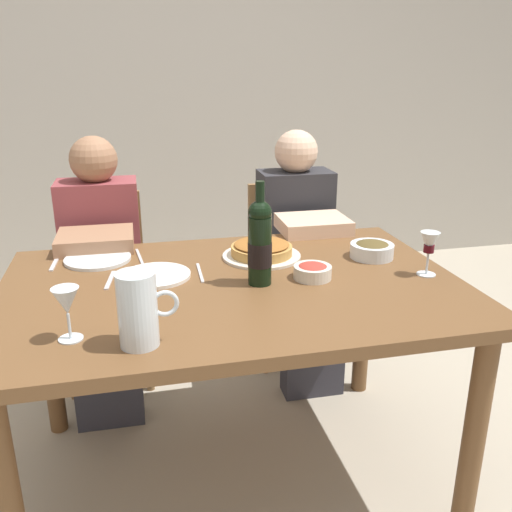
% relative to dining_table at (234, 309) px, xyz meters
% --- Properties ---
extents(ground_plane, '(8.00, 8.00, 0.00)m').
position_rel_dining_table_xyz_m(ground_plane, '(0.00, 0.00, -0.67)').
color(ground_plane, '#B2A893').
extents(back_wall, '(8.00, 0.10, 2.80)m').
position_rel_dining_table_xyz_m(back_wall, '(0.00, 2.23, 0.73)').
color(back_wall, '#B2ADA3').
rests_on(back_wall, ground).
extents(dining_table, '(1.50, 1.00, 0.76)m').
position_rel_dining_table_xyz_m(dining_table, '(0.00, 0.00, 0.00)').
color(dining_table, brown).
rests_on(dining_table, ground).
extents(wine_bottle, '(0.08, 0.08, 0.34)m').
position_rel_dining_table_xyz_m(wine_bottle, '(0.08, -0.02, 0.23)').
color(wine_bottle, black).
rests_on(wine_bottle, dining_table).
extents(water_pitcher, '(0.15, 0.10, 0.20)m').
position_rel_dining_table_xyz_m(water_pitcher, '(-0.31, -0.36, 0.18)').
color(water_pitcher, silver).
rests_on(water_pitcher, dining_table).
extents(baked_tart, '(0.29, 0.29, 0.06)m').
position_rel_dining_table_xyz_m(baked_tart, '(0.15, 0.23, 0.12)').
color(baked_tart, silver).
rests_on(baked_tart, dining_table).
extents(salad_bowl, '(0.13, 0.13, 0.05)m').
position_rel_dining_table_xyz_m(salad_bowl, '(0.27, -0.02, 0.12)').
color(salad_bowl, silver).
rests_on(salad_bowl, dining_table).
extents(olive_bowl, '(0.16, 0.16, 0.06)m').
position_rel_dining_table_xyz_m(olive_bowl, '(0.55, 0.13, 0.12)').
color(olive_bowl, silver).
rests_on(olive_bowl, dining_table).
extents(wine_glass_left_diner, '(0.07, 0.07, 0.15)m').
position_rel_dining_table_xyz_m(wine_glass_left_diner, '(0.65, -0.08, 0.20)').
color(wine_glass_left_diner, silver).
rests_on(wine_glass_left_diner, dining_table).
extents(wine_glass_right_diner, '(0.07, 0.07, 0.14)m').
position_rel_dining_table_xyz_m(wine_glass_right_diner, '(-0.49, -0.29, 0.20)').
color(wine_glass_right_diner, silver).
rests_on(wine_glass_right_diner, dining_table).
extents(dinner_plate_left_setting, '(0.23, 0.23, 0.01)m').
position_rel_dining_table_xyz_m(dinner_plate_left_setting, '(-0.25, 0.11, 0.10)').
color(dinner_plate_left_setting, white).
rests_on(dinner_plate_left_setting, dining_table).
extents(dinner_plate_right_setting, '(0.24, 0.24, 0.01)m').
position_rel_dining_table_xyz_m(dinner_plate_right_setting, '(-0.44, 0.33, 0.10)').
color(dinner_plate_right_setting, silver).
rests_on(dinner_plate_right_setting, dining_table).
extents(fork_left_setting, '(0.04, 0.16, 0.00)m').
position_rel_dining_table_xyz_m(fork_left_setting, '(-0.40, 0.11, 0.09)').
color(fork_left_setting, silver).
rests_on(fork_left_setting, dining_table).
extents(knife_left_setting, '(0.02, 0.18, 0.00)m').
position_rel_dining_table_xyz_m(knife_left_setting, '(-0.10, 0.11, 0.09)').
color(knife_left_setting, silver).
rests_on(knife_left_setting, dining_table).
extents(knife_right_setting, '(0.03, 0.18, 0.00)m').
position_rel_dining_table_xyz_m(knife_right_setting, '(-0.29, 0.33, 0.09)').
color(knife_right_setting, silver).
rests_on(knife_right_setting, dining_table).
extents(spoon_right_setting, '(0.02, 0.16, 0.00)m').
position_rel_dining_table_xyz_m(spoon_right_setting, '(-0.59, 0.33, 0.09)').
color(spoon_right_setting, silver).
rests_on(spoon_right_setting, dining_table).
extents(chair_left, '(0.41, 0.41, 0.87)m').
position_rel_dining_table_xyz_m(chair_left, '(-0.45, 0.89, -0.17)').
color(chair_left, olive).
rests_on(chair_left, ground).
extents(diner_left, '(0.34, 0.51, 1.16)m').
position_rel_dining_table_xyz_m(diner_left, '(-0.45, 0.65, -0.05)').
color(diner_left, '#8E3D42').
rests_on(diner_left, ground).
extents(chair_right, '(0.41, 0.41, 0.87)m').
position_rel_dining_table_xyz_m(chair_right, '(0.45, 0.91, -0.17)').
color(chair_right, olive).
rests_on(chair_right, ground).
extents(diner_right, '(0.34, 0.50, 1.16)m').
position_rel_dining_table_xyz_m(diner_right, '(0.45, 0.67, -0.05)').
color(diner_right, '#2D2D33').
rests_on(diner_right, ground).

